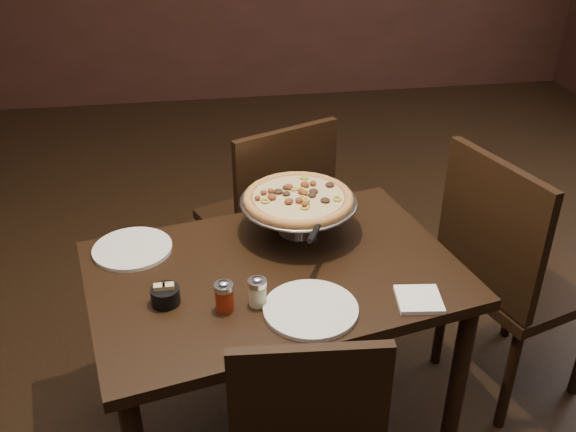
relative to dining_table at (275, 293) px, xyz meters
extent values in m
cube|color=black|center=(0.05, 0.08, -0.63)|extent=(6.00, 7.00, 0.02)
cube|color=black|center=(0.00, 0.00, 0.07)|extent=(1.27, 0.97, 0.04)
cylinder|color=black|center=(0.57, -0.21, -0.28)|extent=(0.06, 0.06, 0.67)
cylinder|color=black|center=(-0.57, 0.21, -0.28)|extent=(0.06, 0.06, 0.67)
cylinder|color=black|center=(0.44, 0.42, -0.28)|extent=(0.06, 0.06, 0.67)
cylinder|color=#B9B9C0|center=(0.11, 0.20, 0.10)|extent=(0.14, 0.14, 0.01)
cylinder|color=#B9B9C0|center=(0.11, 0.20, 0.15)|extent=(0.03, 0.03, 0.11)
cylinder|color=#B9B9C0|center=(0.11, 0.20, 0.21)|extent=(0.10, 0.10, 0.01)
cylinder|color=gray|center=(0.11, 0.20, 0.22)|extent=(0.39, 0.39, 0.01)
torus|color=gray|center=(0.11, 0.20, 0.22)|extent=(0.40, 0.40, 0.01)
cylinder|color=#9D692F|center=(0.11, 0.20, 0.23)|extent=(0.36, 0.36, 0.01)
torus|color=#9D692F|center=(0.11, 0.20, 0.23)|extent=(0.37, 0.37, 0.03)
cylinder|color=tan|center=(0.11, 0.20, 0.23)|extent=(0.31, 0.31, 0.01)
cylinder|color=beige|center=(-0.07, -0.17, 0.13)|extent=(0.05, 0.05, 0.07)
cylinder|color=#B9B9C0|center=(-0.07, -0.17, 0.17)|extent=(0.05, 0.05, 0.02)
ellipsoid|color=#B9B9C0|center=(-0.07, -0.17, 0.18)|extent=(0.03, 0.03, 0.01)
cylinder|color=maroon|center=(-0.17, -0.17, 0.13)|extent=(0.05, 0.05, 0.07)
cylinder|color=#B9B9C0|center=(-0.17, -0.17, 0.17)|extent=(0.06, 0.06, 0.02)
ellipsoid|color=#B9B9C0|center=(-0.17, -0.17, 0.19)|extent=(0.03, 0.03, 0.01)
cylinder|color=black|center=(-0.33, -0.12, 0.12)|extent=(0.08, 0.08, 0.05)
cube|color=#D4B67A|center=(-0.35, -0.12, 0.13)|extent=(0.03, 0.02, 0.06)
cube|color=#D4B67A|center=(-0.32, -0.12, 0.13)|extent=(0.03, 0.02, 0.06)
cube|color=white|center=(0.39, -0.23, 0.10)|extent=(0.14, 0.14, 0.01)
cylinder|color=silver|center=(-0.45, 0.18, 0.10)|extent=(0.26, 0.26, 0.01)
cylinder|color=silver|center=(0.07, -0.22, 0.10)|extent=(0.27, 0.27, 0.01)
cone|color=#B9B9C0|center=(0.12, -0.01, 0.22)|extent=(0.14, 0.14, 0.00)
cylinder|color=black|center=(0.12, -0.01, 0.22)|extent=(0.07, 0.11, 0.02)
cube|color=black|center=(0.04, 0.73, -0.16)|extent=(0.58, 0.58, 0.04)
cube|color=black|center=(0.12, 0.54, 0.10)|extent=(0.42, 0.20, 0.47)
cylinder|color=black|center=(0.14, 0.97, -0.40)|extent=(0.04, 0.04, 0.43)
cylinder|color=black|center=(-0.20, 0.82, -0.40)|extent=(0.04, 0.04, 0.43)
cylinder|color=black|center=(0.28, 0.64, -0.40)|extent=(0.04, 0.04, 0.43)
cylinder|color=black|center=(-0.05, 0.49, -0.40)|extent=(0.04, 0.04, 0.43)
cube|color=black|center=(0.01, -0.53, 0.03)|extent=(0.40, 0.06, 0.42)
cube|color=black|center=(0.94, 0.13, -0.14)|extent=(0.59, 0.59, 0.04)
cube|color=black|center=(0.74, 0.06, 0.14)|extent=(0.17, 0.45, 0.49)
cylinder|color=black|center=(1.06, 0.36, -0.39)|extent=(0.04, 0.04, 0.46)
cylinder|color=black|center=(0.82, -0.11, -0.39)|extent=(0.04, 0.04, 0.46)
cylinder|color=black|center=(0.70, 0.25, -0.39)|extent=(0.04, 0.04, 0.46)
camera|label=1|loc=(-0.21, -1.64, 1.25)|focal=40.00mm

